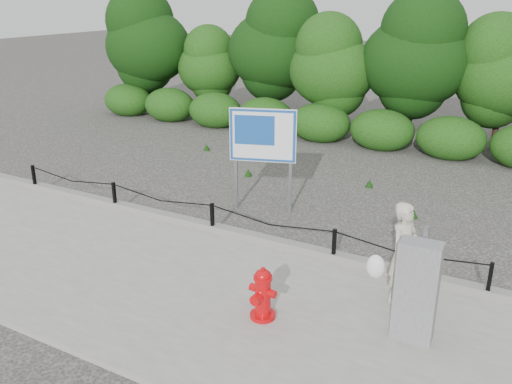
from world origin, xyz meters
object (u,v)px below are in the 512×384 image
Objects in this scene: fire_hydrant at (263,294)px; utility_cabinet at (416,291)px; pedestrian at (402,254)px; advertising_sign at (263,140)px.

fire_hydrant is 0.51× the size of utility_cabinet.
fire_hydrant is 2.09m from utility_cabinet.
advertising_sign is at bearing 76.03° from pedestrian.
pedestrian is at bearing -51.59° from advertising_sign.
fire_hydrant is at bearing 150.85° from pedestrian.
pedestrian is at bearing 46.66° from fire_hydrant.
pedestrian is 4.33m from advertising_sign.
fire_hydrant is at bearing -80.21° from advertising_sign.
utility_cabinet is at bearing -56.92° from advertising_sign.
utility_cabinet is 5.16m from advertising_sign.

